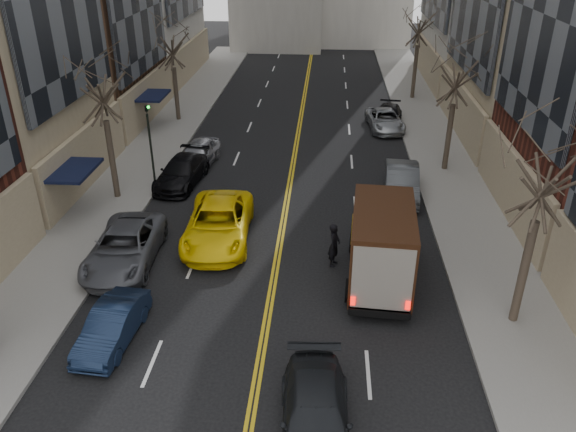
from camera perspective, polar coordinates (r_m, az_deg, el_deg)
name	(u,v)px	position (r m, az deg, el deg)	size (l,w,h in m)	color
sidewalk_left	(153,149)	(36.65, -13.60, 6.61)	(4.00, 66.00, 0.15)	slate
sidewalk_right	(442,157)	(35.69, 15.34, 5.82)	(4.00, 66.00, 0.15)	slate
tree_lf_mid	(98,71)	(28.44, -18.71, 13.76)	(3.20, 3.20, 8.91)	#382D23
tree_lf_far	(171,35)	(40.64, -11.81, 17.55)	(3.20, 3.20, 8.12)	#382D23
tree_rt_near	(551,154)	(19.05, 25.14, 5.74)	(3.20, 3.20, 8.71)	#382D23
tree_rt_mid	(459,63)	(32.06, 16.97, 14.65)	(3.20, 3.20, 8.32)	#382D23
tree_rt_far	(421,12)	(46.53, 13.34, 19.51)	(3.20, 3.20, 9.11)	#382D23
traffic_signal	(150,135)	(30.78, -13.89, 8.01)	(0.29, 0.26, 4.70)	black
ups_truck	(381,243)	(22.13, 9.47, -2.73)	(2.83, 6.23, 3.33)	black
observer_sedan	(315,418)	(16.34, 2.81, -19.77)	(2.20, 4.89, 1.39)	black
taxi	(218,223)	(25.22, -7.09, -0.74)	(2.78, 6.02, 1.67)	yellow
pedestrian	(334,245)	(23.23, 4.72, -2.93)	(0.70, 0.46, 1.91)	black
parked_lf_b	(112,326)	(20.22, -17.43, -10.59)	(1.34, 3.85, 1.27)	#111D36
parked_lf_c	(125,247)	(24.32, -16.26, -3.05)	(2.55, 5.54, 1.54)	#55575E
parked_lf_d	(182,171)	(31.22, -10.74, 4.47)	(1.99, 4.90, 1.42)	black
parked_lf_e	(198,154)	(33.44, -9.12, 6.24)	(1.76, 4.37, 1.49)	#B9BAC1
parked_rt_a	(402,182)	(29.80, 11.49, 3.42)	(1.68, 4.81, 1.58)	#43464A
parked_rt_b	(385,120)	(39.93, 9.83, 9.60)	(2.21, 4.80, 1.33)	#ABAEB3
parked_rt_c	(389,116)	(40.90, 10.21, 9.96)	(1.79, 4.39, 1.27)	black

